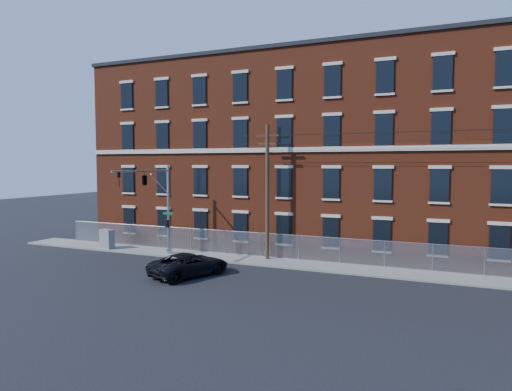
{
  "coord_description": "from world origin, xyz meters",
  "views": [
    {
      "loc": [
        14.29,
        -25.5,
        7.22
      ],
      "look_at": [
        1.76,
        4.0,
        4.98
      ],
      "focal_mm": 31.62,
      "sensor_mm": 36.0,
      "label": 1
    }
  ],
  "objects_px": {
    "traffic_signal_mast": "(150,189)",
    "utility_pole_near": "(267,189)",
    "utility_cabinet": "(107,239)",
    "pickup_truck": "(190,264)"
  },
  "relations": [
    {
      "from": "traffic_signal_mast",
      "to": "utility_pole_near",
      "type": "height_order",
      "value": "utility_pole_near"
    },
    {
      "from": "traffic_signal_mast",
      "to": "utility_pole_near",
      "type": "bearing_deg",
      "value": 23.14
    },
    {
      "from": "utility_pole_near",
      "to": "utility_cabinet",
      "type": "bearing_deg",
      "value": -174.28
    },
    {
      "from": "traffic_signal_mast",
      "to": "pickup_truck",
      "type": "distance_m",
      "value": 7.51
    },
    {
      "from": "utility_pole_near",
      "to": "utility_cabinet",
      "type": "distance_m",
      "value": 14.73
    },
    {
      "from": "traffic_signal_mast",
      "to": "utility_cabinet",
      "type": "relative_size",
      "value": 4.38
    },
    {
      "from": "pickup_truck",
      "to": "traffic_signal_mast",
      "type": "bearing_deg",
      "value": -8.09
    },
    {
      "from": "utility_pole_near",
      "to": "utility_cabinet",
      "type": "xyz_separation_m",
      "value": [
        -13.99,
        -1.4,
        -4.42
      ]
    },
    {
      "from": "traffic_signal_mast",
      "to": "utility_pole_near",
      "type": "xyz_separation_m",
      "value": [
        8.0,
        3.42,
        -0.05
      ]
    },
    {
      "from": "utility_pole_near",
      "to": "utility_cabinet",
      "type": "relative_size",
      "value": 6.26
    }
  ]
}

